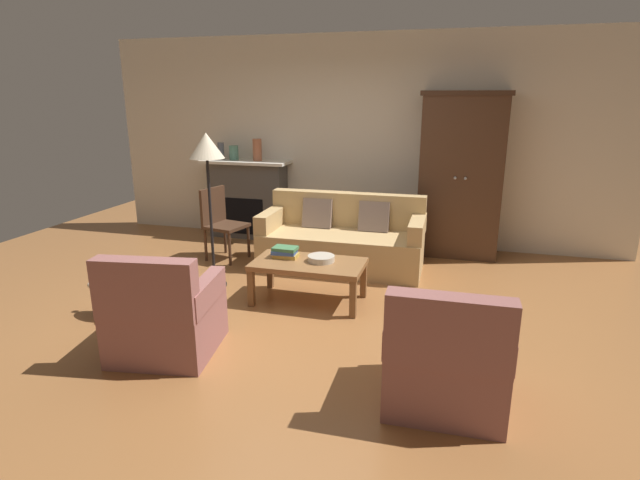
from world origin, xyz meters
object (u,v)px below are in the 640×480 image
at_px(coffee_table, 308,267).
at_px(mantel_vase_slate, 221,151).
at_px(fruit_bowl, 321,258).
at_px(book_stack, 285,252).
at_px(armchair_near_left, 164,317).
at_px(side_chair_wooden, 220,219).
at_px(fireplace, 248,198).
at_px(couch, 343,241).
at_px(floor_lamp, 207,155).
at_px(armchair_near_right, 446,361).
at_px(armoire, 460,175).
at_px(mantel_vase_jade, 234,153).
at_px(dog, 109,293).
at_px(mantel_vase_terracotta, 257,150).

relative_size(coffee_table, mantel_vase_slate, 4.60).
bearing_deg(mantel_vase_slate, fruit_bowl, -44.95).
relative_size(book_stack, armchair_near_left, 0.30).
height_order(armchair_near_left, side_chair_wooden, side_chair_wooden).
xyz_separation_m(fireplace, mantel_vase_slate, (-0.38, -0.02, 0.67)).
distance_m(couch, floor_lamp, 1.92).
bearing_deg(armchair_near_right, armchair_near_left, 177.09).
relative_size(armoire, couch, 1.07).
bearing_deg(mantel_vase_slate, mantel_vase_jade, 0.00).
height_order(armoire, mantel_vase_jade, armoire).
xyz_separation_m(armoire, dog, (-3.06, -2.90, -0.79)).
relative_size(mantel_vase_jade, dog, 0.36).
bearing_deg(armchair_near_right, side_chair_wooden, 138.81).
bearing_deg(book_stack, side_chair_wooden, 140.73).
relative_size(book_stack, armchair_near_right, 0.30).
height_order(book_stack, mantel_vase_jade, mantel_vase_jade).
bearing_deg(side_chair_wooden, book_stack, -39.27).
relative_size(book_stack, side_chair_wooden, 0.29).
bearing_deg(dog, mantel_vase_slate, 95.16).
bearing_deg(couch, book_stack, -108.08).
height_order(fireplace, side_chair_wooden, fireplace).
relative_size(fireplace, floor_lamp, 0.76).
xyz_separation_m(fireplace, dog, (-0.11, -2.98, -0.32)).
xyz_separation_m(mantel_vase_jade, side_chair_wooden, (0.26, -1.04, -0.71)).
bearing_deg(mantel_vase_jade, armoire, -1.10).
xyz_separation_m(mantel_vase_terracotta, armchair_near_left, (0.58, -3.43, -0.96)).
xyz_separation_m(armoire, armchair_near_right, (-0.01, -3.48, -0.72)).
bearing_deg(coffee_table, couch, 85.98).
bearing_deg(dog, mantel_vase_jade, 91.30).
bearing_deg(floor_lamp, coffee_table, -6.88).
relative_size(armoire, floor_lamp, 1.25).
relative_size(mantel_vase_slate, floor_lamp, 0.15).
distance_m(couch, armchair_near_right, 2.90).
height_order(armoire, dog, armoire).
height_order(armoire, side_chair_wooden, armoire).
bearing_deg(book_stack, dog, -146.31).
height_order(floor_lamp, dog, floor_lamp).
relative_size(coffee_table, book_stack, 4.20).
relative_size(fruit_bowl, mantel_vase_jade, 1.34).
bearing_deg(mantel_vase_jade, couch, -27.67).
distance_m(fruit_bowl, armchair_near_left, 1.66).
bearing_deg(mantel_vase_terracotta, fireplace, 174.31).
xyz_separation_m(book_stack, armchair_near_left, (-0.53, -1.40, -0.16)).
distance_m(fruit_bowl, mantel_vase_slate, 3.01).
xyz_separation_m(mantel_vase_terracotta, side_chair_wooden, (-0.10, -1.04, -0.76)).
bearing_deg(mantel_vase_slate, mantel_vase_terracotta, 0.00).
distance_m(coffee_table, fruit_bowl, 0.15).
relative_size(armoire, fruit_bowl, 7.71).
bearing_deg(armchair_near_left, mantel_vase_slate, 108.44).
bearing_deg(couch, fruit_bowl, -88.12).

